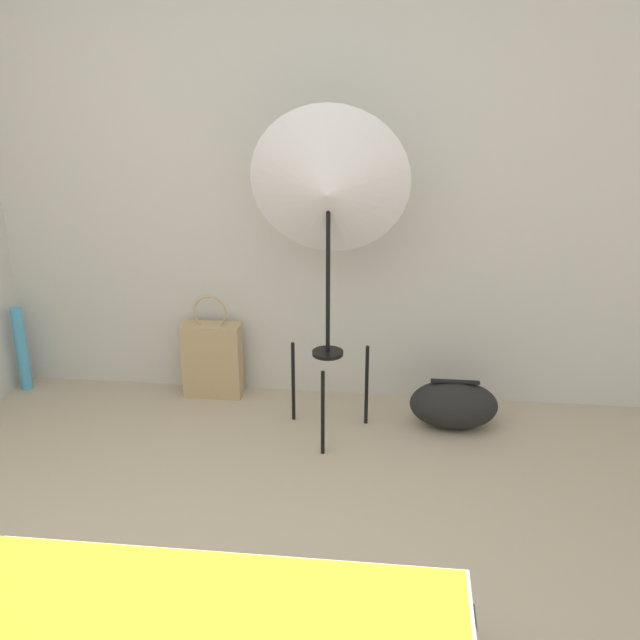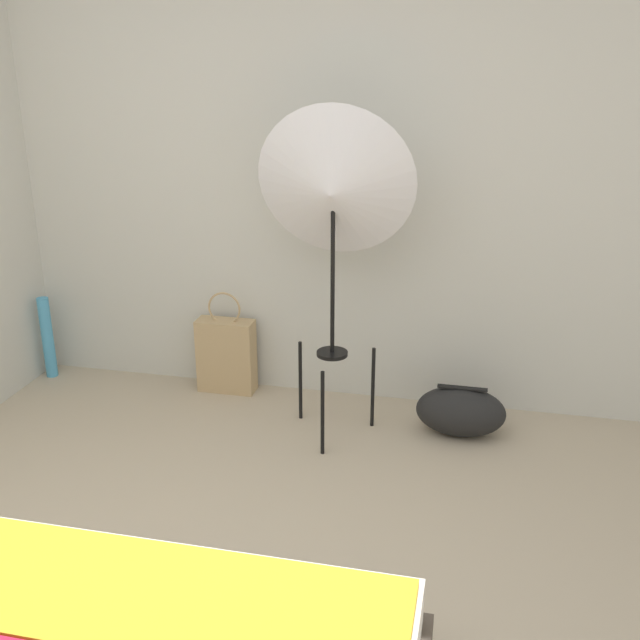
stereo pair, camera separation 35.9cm
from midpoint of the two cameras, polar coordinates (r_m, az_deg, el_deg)
name	(u,v)px [view 2 (the right image)]	position (r m, az deg, el deg)	size (l,w,h in m)	color
wall_back	(282,173)	(4.21, -0.44, 11.13)	(8.00, 0.05, 2.60)	beige
photo_umbrella	(333,191)	(3.65, 3.87, 9.73)	(0.79, 0.43, 1.72)	black
tote_bag	(226,355)	(4.47, -4.88, -2.70)	(0.34, 0.14, 0.62)	tan
duffel_bag	(461,411)	(4.11, 13.17, -6.86)	(0.47, 0.27, 0.28)	black
paper_roll	(47,338)	(4.87, -18.11, -1.32)	(0.07, 0.07, 0.52)	#4CA3D1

